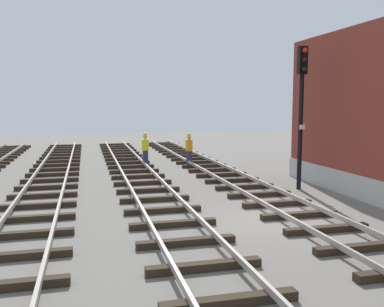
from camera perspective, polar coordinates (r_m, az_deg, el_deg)
name	(u,v)px	position (r m, az deg, el deg)	size (l,w,h in m)	color
ground_plane	(267,220)	(13.02, 10.11, -8.92)	(80.00, 80.00, 0.00)	slate
track_near_building	(299,214)	(13.46, 14.35, -7.95)	(2.50, 50.25, 0.32)	#2D2319
track_centre	(173,223)	(12.12, -2.58, -9.37)	(2.50, 50.25, 0.32)	#2D2319
track_far	(25,233)	(12.00, -21.76, -10.02)	(2.50, 50.25, 0.32)	#2D2319
signal_mast	(301,101)	(17.56, 14.65, 6.89)	(0.36, 0.40, 5.77)	black
track_worker_foreground	(189,149)	(23.72, -0.40, 0.55)	(0.40, 0.40, 1.87)	#262D4C
track_worker_distant	(145,149)	(24.14, -6.36, 0.62)	(0.40, 0.40, 1.87)	#262D4C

